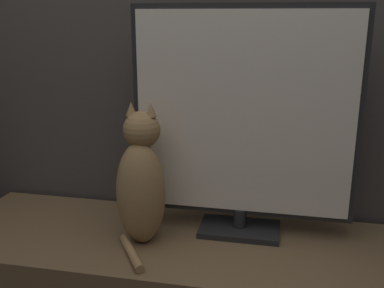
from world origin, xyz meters
name	(u,v)px	position (x,y,z in m)	size (l,w,h in m)	color
wall_back	(186,11)	(0.00, 1.22, 1.30)	(4.80, 0.05, 2.60)	#47423D
tv	(243,121)	(0.24, 1.02, 0.95)	(0.75, 0.17, 0.78)	black
cat	(141,183)	(-0.08, 0.88, 0.75)	(0.17, 0.29, 0.48)	#997547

